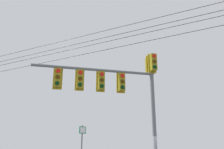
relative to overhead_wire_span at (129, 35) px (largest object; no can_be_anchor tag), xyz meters
The scene contains 2 objects.
signal_mast_assembly 3.48m from the overhead_wire_span, 59.04° to the right, with size 2.09×6.12×6.75m.
overhead_wire_span is the anchor object (origin of this frame).
Camera 1 is at (9.19, -7.01, 2.02)m, focal length 37.96 mm.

